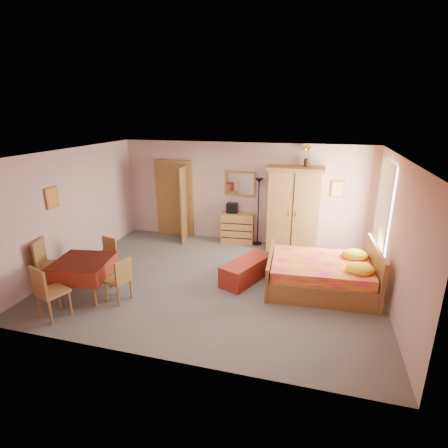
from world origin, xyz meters
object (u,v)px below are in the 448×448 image
(chest_of_drawers, at_px, (238,228))
(bed, at_px, (321,266))
(floor_lamp, at_px, (258,212))
(chair_west, at_px, (53,265))
(wardrobe, at_px, (293,209))
(wall_mirror, at_px, (240,184))
(stereo, at_px, (232,208))
(dining_table, at_px, (84,278))
(bench, at_px, (247,270))
(chair_north, at_px, (104,259))
(chair_east, at_px, (117,279))
(sunflower_vase, at_px, (307,156))
(chair_south, at_px, (52,291))

(chest_of_drawers, relative_size, bed, 0.41)
(floor_lamp, height_order, chair_west, floor_lamp)
(wardrobe, bearing_deg, floor_lamp, 171.86)
(bed, bearing_deg, wall_mirror, 129.87)
(stereo, xyz_separation_m, bed, (2.30, -2.09, -0.45))
(stereo, bearing_deg, chest_of_drawers, -16.81)
(wardrobe, relative_size, dining_table, 2.14)
(wall_mirror, xyz_separation_m, bench, (0.69, -2.26, -1.33))
(stereo, relative_size, bed, 0.14)
(chair_north, xyz_separation_m, chair_east, (0.75, -0.72, -0.01))
(sunflower_vase, height_order, chair_east, sunflower_vase)
(chest_of_drawers, height_order, bench, chest_of_drawers)
(chest_of_drawers, relative_size, chair_south, 0.88)
(sunflower_vase, bearing_deg, wardrobe, -154.70)
(sunflower_vase, height_order, bed, sunflower_vase)
(bed, bearing_deg, chair_east, -161.51)
(floor_lamp, relative_size, bench, 1.34)
(sunflower_vase, bearing_deg, chair_east, -131.45)
(chair_south, bearing_deg, dining_table, 106.01)
(bench, xyz_separation_m, dining_table, (-2.83, -1.44, 0.14))
(sunflower_vase, bearing_deg, wall_mirror, 173.23)
(wall_mirror, xyz_separation_m, chair_north, (-2.18, -2.98, -1.12))
(chair_north, bearing_deg, stereo, -110.30)
(bench, height_order, chair_south, chair_south)
(sunflower_vase, distance_m, dining_table, 5.53)
(chest_of_drawers, relative_size, bench, 0.64)
(sunflower_vase, height_order, chair_west, sunflower_vase)
(stereo, xyz_separation_m, wardrobe, (1.59, -0.15, 0.12))
(bench, bearing_deg, stereo, 112.07)
(stereo, relative_size, chair_east, 0.33)
(dining_table, height_order, chair_east, chair_east)
(bench, relative_size, chair_east, 1.55)
(chest_of_drawers, distance_m, wall_mirror, 1.17)
(wardrobe, xyz_separation_m, chair_south, (-3.61, -4.15, -0.57))
(dining_table, bearing_deg, wall_mirror, 59.94)
(floor_lamp, height_order, sunflower_vase, sunflower_vase)
(wardrobe, bearing_deg, chair_south, -131.87)
(bed, distance_m, chair_west, 5.20)
(wardrobe, height_order, chair_east, wardrobe)
(wardrobe, distance_m, sunflower_vase, 1.32)
(bed, height_order, chair_east, bed)
(stereo, bearing_deg, chair_west, -127.78)
(floor_lamp, bearing_deg, wall_mirror, 160.04)
(chair_north, bearing_deg, wall_mirror, -110.97)
(chest_of_drawers, height_order, chair_north, chair_north)
(wardrobe, height_order, chair_south, wardrobe)
(wall_mirror, relative_size, sunflower_vase, 1.66)
(chair_north, bearing_deg, chair_east, 151.45)
(chair_north, bearing_deg, chest_of_drawers, -112.98)
(wall_mirror, height_order, wardrobe, wardrobe)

